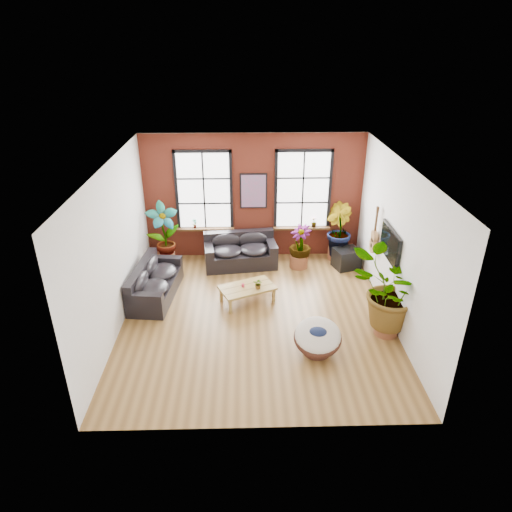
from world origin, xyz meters
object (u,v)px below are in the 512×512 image
(sofa_left, at_px, (153,283))
(papasan_chair, at_px, (318,337))
(coffee_table, at_px, (247,289))
(sofa_back, at_px, (240,251))

(sofa_left, relative_size, papasan_chair, 1.93)
(sofa_left, relative_size, coffee_table, 1.49)
(coffee_table, bearing_deg, papasan_chair, -78.82)
(sofa_back, distance_m, sofa_left, 2.66)
(sofa_left, bearing_deg, sofa_back, -45.99)
(sofa_left, bearing_deg, papasan_chair, -116.02)
(sofa_back, xyz_separation_m, sofa_left, (-2.10, -1.64, -0.03))
(sofa_back, distance_m, coffee_table, 1.96)
(sofa_left, xyz_separation_m, papasan_chair, (3.66, -2.30, -0.00))
(coffee_table, relative_size, papasan_chair, 1.30)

